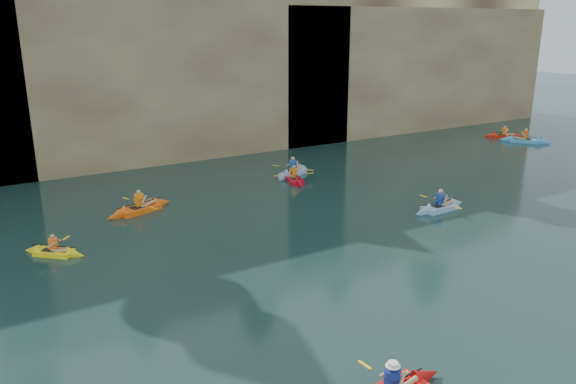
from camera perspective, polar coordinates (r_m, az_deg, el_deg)
ground at (r=17.39m, az=11.19°, el=-12.33°), size 160.00×160.00×0.00m
cliff at (r=42.44m, az=-17.03°, el=12.94°), size 70.00×16.00×12.00m
cliff_slab_center at (r=36.00m, az=-10.81°, el=12.30°), size 24.00×2.40×11.40m
cliff_slab_east at (r=46.90m, az=13.32°, el=12.20°), size 26.00×2.40×9.84m
sea_cave_center at (r=34.32m, az=-19.48°, el=4.50°), size 3.50×1.00×3.20m
sea_cave_east at (r=39.33m, az=0.88°, el=7.89°), size 5.00×1.00×4.50m
kayaker_orange at (r=26.73m, az=-14.83°, el=-1.64°), size 3.52×2.47×1.32m
kayaker_ltblue_near at (r=27.00m, az=15.15°, el=-1.49°), size 3.22×2.47×1.26m
kayaker_red_far at (r=30.81m, az=0.61°, el=1.34°), size 2.19×3.15×1.13m
kayaker_yellow at (r=22.93m, az=-22.67°, el=-5.62°), size 2.27×2.17×1.03m
kayaker_ltblue_mid at (r=32.05m, az=0.49°, el=2.00°), size 3.42×2.53×1.34m
kayaker_blue_east at (r=44.41m, az=22.91°, el=4.86°), size 2.75×3.33×1.27m
kayaker_extra_east at (r=45.66m, az=21.10°, el=5.34°), size 2.78×2.44×1.15m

